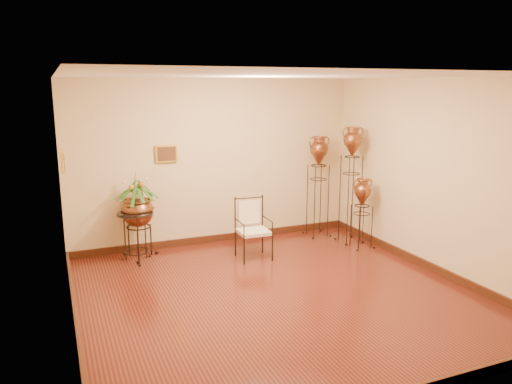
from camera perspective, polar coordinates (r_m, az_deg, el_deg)
name	(u,v)px	position (r m, az deg, el deg)	size (l,w,h in m)	color
ground	(276,294)	(6.69, 2.33, -11.60)	(5.00, 5.00, 0.00)	#5B2215
room_shell	(277,164)	(6.21, 2.39, 3.23)	(5.02, 5.02, 2.81)	#D7B98A
amphora_tall	(351,183)	(8.75, 10.80, 0.96)	(0.40, 0.40, 2.03)	black
amphora_mid	(318,185)	(9.05, 7.10, 0.74)	(0.45, 0.45, 1.83)	black
amphora_short	(362,213)	(8.55, 11.99, -2.34)	(0.44, 0.44, 1.20)	black
planter_urn	(138,208)	(8.02, -13.38, -1.74)	(0.83, 0.83, 1.46)	black
armchair	(254,229)	(7.84, -0.28, -4.28)	(0.55, 0.52, 0.96)	black
side_table	(136,236)	(7.96, -13.55, -4.91)	(0.67, 0.67, 0.99)	black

